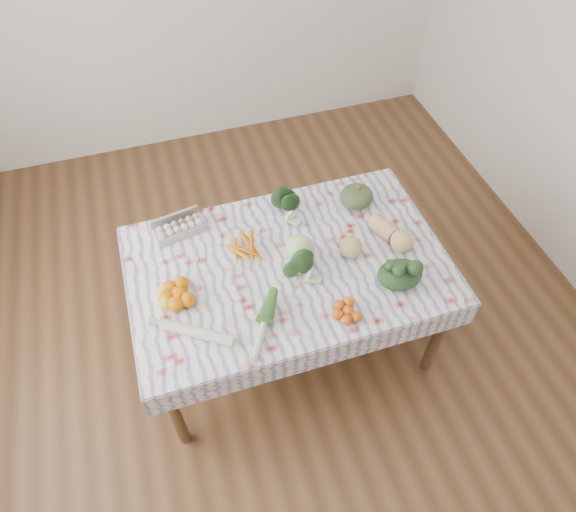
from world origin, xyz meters
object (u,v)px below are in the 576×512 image
Objects in this scene: butternut_squash at (392,233)px; cabbage at (300,248)px; dining_table at (288,273)px; egg_carton at (180,229)px; grapefruit at (351,247)px; kabocha_squash at (357,196)px.

cabbage is at bearing 155.82° from butternut_squash.
cabbage is at bearing 14.94° from dining_table.
egg_carton is 0.67m from cabbage.
butternut_squash is (0.58, -0.02, 0.14)m from dining_table.
grapefruit is at bearing -7.09° from dining_table.
dining_table is at bearing 158.12° from butternut_squash.
dining_table is at bearing 172.91° from grapefruit.
dining_table is 10.79× the size of cabbage.
butternut_squash is at bearing -3.84° from cabbage.
cabbage is 0.51m from butternut_squash.
egg_carton is 1.46× the size of kabocha_squash.
dining_table is 0.61m from kabocha_squash.
dining_table is at bearing -165.06° from cabbage.
kabocha_squash is 0.33m from butternut_squash.
kabocha_squash is 0.70× the size of butternut_squash.
kabocha_squash reaches higher than egg_carton.
dining_table is 0.64m from egg_carton.
cabbage reaches higher than egg_carton.
cabbage reaches higher than dining_table.
dining_table is 8.60× the size of kabocha_squash.
kabocha_squash is (0.51, 0.30, 0.14)m from dining_table.
cabbage is at bearing -42.76° from egg_carton.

